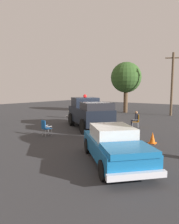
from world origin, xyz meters
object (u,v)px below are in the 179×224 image
Objects in this scene: lawn_chair_spare at (93,114)px; spectator_seated at (135,119)px; lawn_chair_near_truck at (137,120)px; utility_pole at (172,83)px; spectator_standing at (77,109)px; lawn_chair_by_car at (45,127)px; vintage_fire_truck at (89,113)px; classic_hot_rod at (115,145)px; traffic_cone at (152,138)px; oak_tree_distant at (126,78)px.

lawn_chair_spare is 0.79× the size of spectator_seated.
utility_pole is at bearing -1.35° from lawn_chair_near_truck.
spectator_standing is 11.22m from utility_pole.
lawn_chair_by_car is at bearing -170.34° from lawn_chair_spare.
utility_pole is at bearing -14.93° from vintage_fire_truck.
classic_hot_rod is 0.63× the size of utility_pole.
lawn_chair_near_truck is 1.61× the size of traffic_cone.
vintage_fire_truck is 6.01× the size of lawn_chair_near_truck.
spectator_standing is (0.86, 6.67, 0.27)m from spectator_seated.
oak_tree_distant reaches higher than lawn_chair_by_car.
lawn_chair_by_car is (1.50, 5.94, -0.16)m from classic_hot_rod.
classic_hot_rod is at bearing -132.97° from spectator_standing.
oak_tree_distant is (8.08, -1.38, 3.53)m from spectator_standing.
vintage_fire_truck reaches higher than spectator_standing.
traffic_cone is at bearing -122.38° from lawn_chair_spare.
traffic_cone is at bearing -147.93° from oak_tree_distant.
spectator_standing reaches higher than spectator_seated.
spectator_standing reaches higher than classic_hot_rod.
classic_hot_rod reaches higher than lawn_chair_near_truck.
lawn_chair_spare is at bearing 81.24° from lawn_chair_near_truck.
classic_hot_rod is 3.86m from traffic_cone.
utility_pole is at bearing 7.36° from classic_hot_rod.
spectator_standing is 10.54m from traffic_cone.
traffic_cone is (3.83, -0.22, -0.44)m from classic_hot_rod.
lawn_chair_spare is (8.49, 7.13, -0.16)m from classic_hot_rod.
spectator_standing is at bearing 47.03° from classic_hot_rod.
lawn_chair_by_car is at bearing 110.74° from traffic_cone.
lawn_chair_near_truck is at bearing -58.99° from spectator_seated.
vintage_fire_truck is at bearing -150.26° from lawn_chair_spare.
oak_tree_distant is at bearing 25.12° from classic_hot_rod.
spectator_standing is at bearing 63.34° from traffic_cone.
classic_hot_rod is at bearing -172.64° from utility_pole.
utility_pole reaches higher than traffic_cone.
spectator_seated is 9.68m from utility_pole.
spectator_seated is (7.69, 2.51, -0.05)m from classic_hot_rod.
spectator_seated is 2.03× the size of traffic_cone.
spectator_standing reaches higher than lawn_chair_by_car.
vintage_fire_truck is 9.66× the size of traffic_cone.
spectator_seated is at bearing 18.06° from classic_hot_rod.
lawn_chair_by_car and lawn_chair_spare have the same top height.
oak_tree_distant is (11.37, 2.51, 3.30)m from vintage_fire_truck.
spectator_seated is at bearing 35.25° from traffic_cone.
classic_hot_rod is 2.67× the size of spectator_standing.
traffic_cone is (-12.80, -8.02, -4.18)m from oak_tree_distant.
oak_tree_distant is 5.68m from utility_pole.
spectator_standing is 0.24× the size of utility_pole.
utility_pole reaches higher than oak_tree_distant.
spectator_standing is (3.29, 3.90, -0.23)m from vintage_fire_truck.
spectator_standing is (0.79, 6.78, 0.37)m from lawn_chair_near_truck.
lawn_chair_spare is 1.61× the size of traffic_cone.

